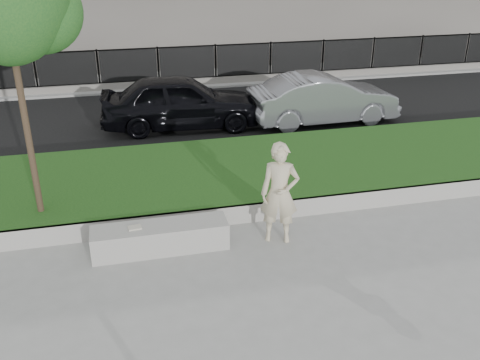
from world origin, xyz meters
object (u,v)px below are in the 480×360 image
object	(u,v)px
man	(280,193)
car_silver	(323,99)
stone_bench	(160,237)
car_dark	(181,101)
book	(135,228)

from	to	relation	value
man	car_silver	distance (m)	7.28
stone_bench	car_silver	size ratio (longest dim) A/B	0.55
car_dark	stone_bench	bearing A→B (deg)	172.97
book	car_silver	xyz separation A→B (m)	(6.11, 6.27, 0.27)
man	book	distance (m)	2.73
man	car_silver	bearing A→B (deg)	80.73
man	car_dark	size ratio (longest dim) A/B	0.42
car_dark	car_silver	xyz separation A→B (m)	(4.33, -0.55, -0.05)
man	car_silver	xyz separation A→B (m)	(3.42, 6.43, -0.19)
car_dark	car_silver	world-z (taller)	car_dark
stone_bench	book	bearing A→B (deg)	179.67
book	car_silver	bearing A→B (deg)	39.70
book	car_dark	distance (m)	7.06
car_silver	book	bearing A→B (deg)	134.00
book	car_dark	world-z (taller)	car_dark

